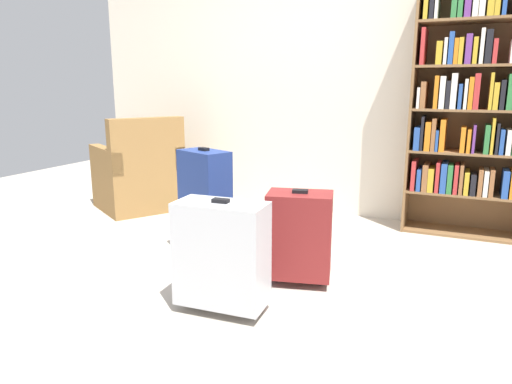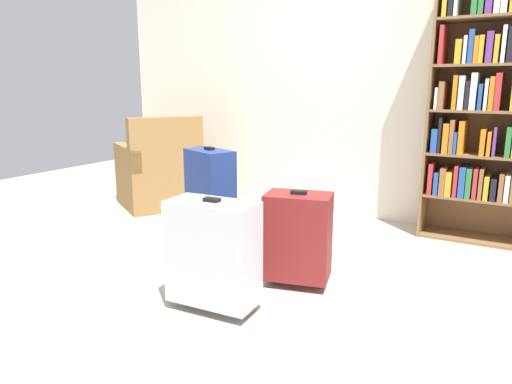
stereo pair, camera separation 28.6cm
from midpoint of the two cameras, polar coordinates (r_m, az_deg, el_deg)
ground_plane at (r=2.81m, az=1.40°, el=-12.13°), size 8.89×8.89×0.00m
back_wall at (r=4.39m, az=14.34°, el=13.94°), size 5.08×0.10×2.60m
bookshelf at (r=3.99m, az=29.08°, el=9.19°), size 0.95×0.34×1.97m
armchair at (r=4.72m, az=-9.92°, el=2.04°), size 0.96×0.96×0.90m
mug at (r=4.38m, az=-5.16°, el=-2.29°), size 0.12×0.08×0.10m
suitcase_dark_red at (r=2.83m, az=7.99°, el=-5.36°), size 0.43×0.33×0.58m
suitcase_navy_blue at (r=3.23m, az=-3.03°, el=-1.20°), size 0.40×0.32×0.78m
suitcase_silver at (r=2.49m, az=-1.95°, el=-7.38°), size 0.49×0.26×0.62m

